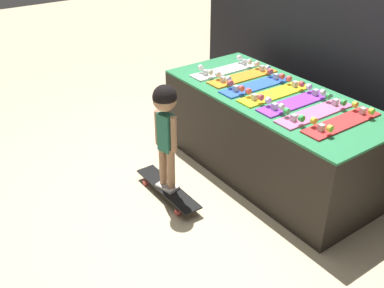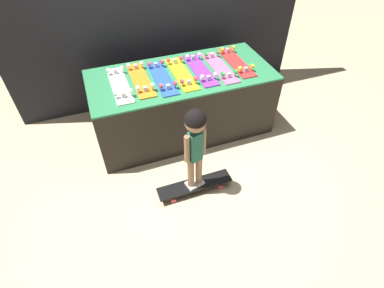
# 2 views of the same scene
# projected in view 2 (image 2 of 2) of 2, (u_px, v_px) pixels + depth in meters

# --- Properties ---
(ground_plane) EXTENTS (16.00, 16.00, 0.00)m
(ground_plane) POSITION_uv_depth(u_px,v_px,m) (199.00, 159.00, 3.48)
(ground_plane) COLOR beige
(display_rack) EXTENTS (2.08, 0.94, 0.79)m
(display_rack) POSITION_uv_depth(u_px,v_px,m) (182.00, 103.00, 3.62)
(display_rack) COLOR black
(display_rack) RESTS_ON ground_plane
(skateboard_white_on_rack) EXTENTS (0.18, 0.73, 0.09)m
(skateboard_white_on_rack) POSITION_uv_depth(u_px,v_px,m) (120.00, 84.00, 3.16)
(skateboard_white_on_rack) COLOR white
(skateboard_white_on_rack) RESTS_ON display_rack
(skateboard_orange_on_rack) EXTENTS (0.18, 0.73, 0.09)m
(skateboard_orange_on_rack) POSITION_uv_depth(u_px,v_px,m) (140.00, 79.00, 3.24)
(skateboard_orange_on_rack) COLOR orange
(skateboard_orange_on_rack) RESTS_ON display_rack
(skateboard_blue_on_rack) EXTENTS (0.18, 0.73, 0.09)m
(skateboard_blue_on_rack) POSITION_uv_depth(u_px,v_px,m) (162.00, 77.00, 3.26)
(skateboard_blue_on_rack) COLOR blue
(skateboard_blue_on_rack) RESTS_ON display_rack
(skateboard_yellow_on_rack) EXTENTS (0.18, 0.73, 0.09)m
(skateboard_yellow_on_rack) POSITION_uv_depth(u_px,v_px,m) (181.00, 73.00, 3.33)
(skateboard_yellow_on_rack) COLOR yellow
(skateboard_yellow_on_rack) RESTS_ON display_rack
(skateboard_purple_on_rack) EXTENTS (0.18, 0.73, 0.09)m
(skateboard_purple_on_rack) POSITION_uv_depth(u_px,v_px,m) (200.00, 69.00, 3.39)
(skateboard_purple_on_rack) COLOR purple
(skateboard_purple_on_rack) RESTS_ON display_rack
(skateboard_pink_on_rack) EXTENTS (0.18, 0.73, 0.09)m
(skateboard_pink_on_rack) POSITION_uv_depth(u_px,v_px,m) (220.00, 67.00, 3.43)
(skateboard_pink_on_rack) COLOR pink
(skateboard_pink_on_rack) RESTS_ON display_rack
(skateboard_red_on_rack) EXTENTS (0.18, 0.73, 0.09)m
(skateboard_red_on_rack) POSITION_uv_depth(u_px,v_px,m) (236.00, 61.00, 3.52)
(skateboard_red_on_rack) COLOR red
(skateboard_red_on_rack) RESTS_ON display_rack
(skateboard_on_floor) EXTENTS (0.78, 0.18, 0.09)m
(skateboard_on_floor) POSITION_uv_depth(u_px,v_px,m) (195.00, 185.00, 3.11)
(skateboard_on_floor) COLOR black
(skateboard_on_floor) RESTS_ON ground_plane
(child) EXTENTS (0.22, 0.19, 0.95)m
(child) POSITION_uv_depth(u_px,v_px,m) (195.00, 137.00, 2.64)
(child) COLOR silver
(child) RESTS_ON skateboard_on_floor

